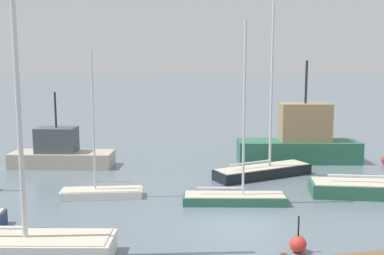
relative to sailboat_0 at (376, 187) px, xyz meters
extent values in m
plane|color=slate|center=(-8.25, -2.78, -0.48)|extent=(600.00, 600.00, 0.00)
cube|color=#2D6B51|center=(-0.01, 0.00, -0.14)|extent=(6.71, 3.85, 0.70)
cube|color=beige|center=(-0.01, 0.00, 0.23)|extent=(6.42, 3.62, 0.04)
cylinder|color=silver|center=(-0.89, 0.31, 0.56)|extent=(2.79, 1.07, 0.12)
cube|color=black|center=(-4.10, 5.04, -0.19)|extent=(6.33, 3.08, 0.59)
cube|color=beige|center=(-4.10, 5.04, 0.13)|extent=(6.06, 2.89, 0.04)
cylinder|color=silver|center=(-3.62, 5.16, 4.91)|extent=(0.15, 0.15, 9.61)
cylinder|color=silver|center=(-4.96, 4.81, 0.46)|extent=(2.70, 0.81, 0.12)
cube|color=#2D6B51|center=(-7.36, 0.49, -0.28)|extent=(5.13, 2.43, 0.42)
cube|color=beige|center=(-7.36, 0.49, -0.05)|extent=(4.91, 2.28, 0.04)
cylinder|color=silver|center=(-6.97, 0.40, 4.05)|extent=(0.12, 0.12, 8.25)
cylinder|color=silver|center=(-8.06, 0.66, 0.28)|extent=(2.19, 0.62, 0.10)
cube|color=white|center=(-13.57, 2.93, -0.29)|extent=(4.18, 1.76, 0.40)
cube|color=beige|center=(-13.57, 2.93, -0.07)|extent=(4.00, 1.65, 0.04)
cylinder|color=silver|center=(-13.89, 2.98, 3.37)|extent=(0.10, 0.10, 6.91)
cylinder|color=silver|center=(-12.99, 2.85, 0.26)|extent=(1.81, 0.34, 0.08)
cube|color=white|center=(-16.92, -3.62, -0.13)|extent=(7.45, 3.37, 0.72)
cube|color=beige|center=(-16.92, -3.62, 0.25)|extent=(7.13, 3.17, 0.04)
cylinder|color=silver|center=(-16.36, -3.75, 6.22)|extent=(0.17, 0.17, 11.97)
cube|color=#2D6B51|center=(-0.17, 8.51, 0.25)|extent=(8.55, 4.26, 1.46)
cube|color=#A3845B|center=(0.23, 8.42, 2.26)|extent=(3.67, 2.57, 2.57)
cylinder|color=#262626|center=(0.23, 8.42, 4.98)|extent=(0.16, 0.16, 2.87)
cube|color=#BCB29E|center=(-15.89, 10.53, 0.00)|extent=(6.91, 3.79, 0.97)
cube|color=#4C5156|center=(-16.21, 10.61, 1.29)|extent=(2.85, 2.27, 1.62)
cylinder|color=#262626|center=(-16.21, 10.61, 3.25)|extent=(0.13, 0.13, 2.30)
sphere|color=red|center=(-6.93, -5.45, -0.18)|extent=(0.61, 0.61, 0.61)
cylinder|color=black|center=(-6.93, -5.45, 0.49)|extent=(0.06, 0.06, 0.73)
camera|label=1|loc=(-14.03, -19.61, 6.21)|focal=42.25mm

